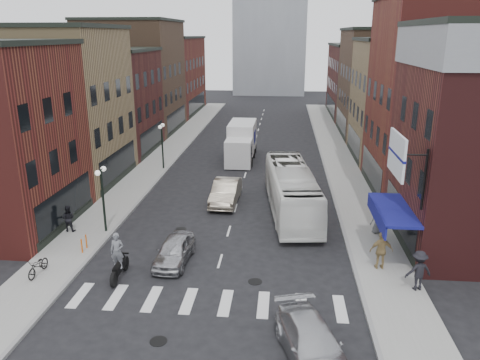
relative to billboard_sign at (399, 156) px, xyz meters
name	(u,v)px	position (x,y,z in m)	size (l,w,h in m)	color
ground	(217,270)	(-8.59, -0.50, -6.13)	(160.00, 160.00, 0.00)	black
sidewalk_left	(163,157)	(-17.09, 21.50, -6.06)	(3.00, 74.00, 0.15)	gray
sidewalk_right	(339,162)	(-0.09, 21.50, -6.06)	(3.00, 74.00, 0.15)	gray
curb_left	(178,158)	(-15.59, 21.50, -6.13)	(0.20, 74.00, 0.16)	gray
curb_right	(323,162)	(-1.59, 21.50, -6.13)	(0.20, 74.00, 0.16)	gray
crosswalk_stripes	(208,302)	(-8.59, -3.50, -6.13)	(12.00, 2.20, 0.01)	silver
bldg_left_mid_a	(53,106)	(-23.58, 13.50, 0.02)	(10.30, 10.20, 12.30)	#937A51
bldg_left_mid_b	(101,102)	(-23.58, 23.50, -0.98)	(10.30, 10.20, 10.30)	#421718
bldg_left_far_a	(134,77)	(-23.58, 34.50, 0.52)	(10.30, 12.20, 13.30)	brown
bldg_left_far_b	(164,75)	(-23.58, 48.50, -0.48)	(10.30, 16.20, 11.30)	maroon
bldg_right_mid_a	(448,98)	(6.41, 13.50, 1.02)	(10.30, 10.20, 14.30)	maroon
bldg_right_mid_b	(411,100)	(6.41, 23.50, -0.48)	(10.30, 10.20, 11.30)	#937A51
bldg_right_far_a	(387,83)	(6.41, 34.50, 0.02)	(10.30, 12.20, 12.30)	brown
bldg_right_far_b	(367,81)	(6.41, 48.50, -0.98)	(10.30, 16.20, 10.30)	#421718
awning_blue	(390,211)	(0.34, 2.00, -3.50)	(1.80, 5.00, 0.78)	navy
billboard_sign	(399,156)	(0.00, 0.00, 0.00)	(1.52, 3.00, 3.70)	black
streetlamp_near	(102,188)	(-15.99, 3.50, -3.22)	(0.32, 1.22, 4.11)	black
streetlamp_far	(162,138)	(-15.99, 17.50, -3.22)	(0.32, 1.22, 4.11)	black
bike_rack	(84,244)	(-16.19, 0.80, -5.58)	(0.08, 0.68, 0.80)	#D8590C
box_truck	(241,142)	(-9.39, 21.66, -4.43)	(2.51, 7.95, 3.46)	silver
motorcycle_rider	(118,258)	(-13.29, -1.80, -4.99)	(0.68, 2.39, 2.44)	black
transit_bus	(291,190)	(-4.77, 8.09, -4.56)	(2.64, 11.29, 3.14)	white
sedan_left_near	(174,250)	(-10.96, 0.17, -5.45)	(1.61, 4.00, 1.36)	#A9AAAE
sedan_left_far	(226,192)	(-9.39, 9.52, -5.31)	(1.74, 5.00, 1.65)	#B0A38E
curb_car	(312,344)	(-4.13, -7.05, -5.43)	(1.98, 4.86, 1.41)	#B5B6BB
parked_bicycle	(38,266)	(-17.33, -2.03, -5.52)	(0.61, 1.75, 0.92)	black
ped_left_solo	(68,218)	(-18.19, 3.29, -5.17)	(0.79, 0.46, 1.63)	black
ped_right_a	(419,270)	(1.01, -1.73, -5.01)	(1.26, 0.62, 1.94)	black
ped_right_b	(381,251)	(-0.32, 0.20, -4.99)	(1.16, 0.58, 1.98)	#977D4D
ped_right_c	(377,220)	(0.34, 4.75, -5.16)	(0.80, 0.52, 1.65)	#505257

